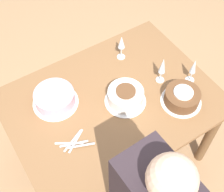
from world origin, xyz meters
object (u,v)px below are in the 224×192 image
(cake_center_white, at_px, (126,96))
(cake_front_chocolate, at_px, (182,97))
(wine_glass_near, at_px, (163,66))
(wine_glass_extra, at_px, (193,68))
(cake_back_decorated, at_px, (55,98))
(wine_glass_far, at_px, (121,43))

(cake_center_white, relative_size, cake_front_chocolate, 1.01)
(wine_glass_near, xyz_separation_m, wine_glass_extra, (0.17, -0.11, -0.01))
(cake_front_chocolate, distance_m, cake_back_decorated, 0.81)
(cake_front_chocolate, xyz_separation_m, cake_back_decorated, (-0.69, 0.43, 0.00))
(cake_back_decorated, height_order, wine_glass_near, wine_glass_near)
(cake_back_decorated, xyz_separation_m, wine_glass_near, (0.68, -0.21, 0.09))
(wine_glass_far, bearing_deg, cake_front_chocolate, -78.45)
(cake_front_chocolate, xyz_separation_m, wine_glass_extra, (0.17, 0.11, 0.08))
(wine_glass_near, distance_m, wine_glass_far, 0.34)
(cake_front_chocolate, bearing_deg, wine_glass_near, 91.09)
(cake_front_chocolate, relative_size, wine_glass_extra, 1.34)
(cake_center_white, height_order, wine_glass_near, wine_glass_near)
(cake_center_white, xyz_separation_m, wine_glass_near, (0.30, 0.02, 0.09))
(cake_center_white, xyz_separation_m, cake_front_chocolate, (0.30, -0.20, -0.01))
(cake_back_decorated, bearing_deg, wine_glass_near, -17.28)
(cake_front_chocolate, distance_m, wine_glass_far, 0.55)
(cake_front_chocolate, bearing_deg, wine_glass_extra, 32.38)
(cake_center_white, relative_size, cake_back_decorated, 0.91)
(wine_glass_near, height_order, wine_glass_extra, wine_glass_near)
(cake_center_white, bearing_deg, wine_glass_far, 60.51)
(cake_center_white, bearing_deg, wine_glass_extra, -10.92)
(wine_glass_near, bearing_deg, cake_center_white, -176.32)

